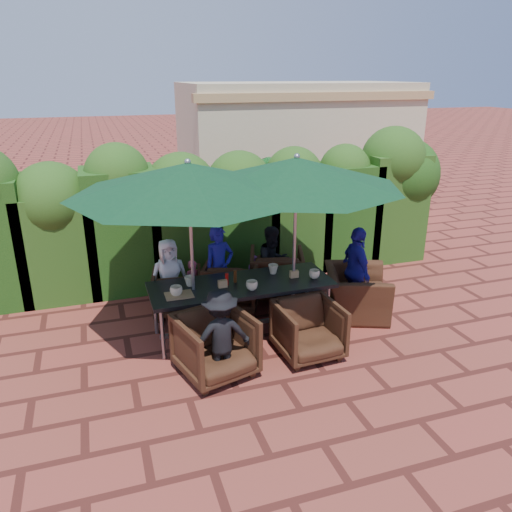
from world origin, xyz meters
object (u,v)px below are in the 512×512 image
object	(u,v)px
dining_table	(241,288)
chair_near_left	(216,343)
chair_far_right	(277,272)
chair_far_mid	(232,282)
umbrella_left	(188,179)
chair_far_left	(178,290)
umbrella_right	(296,173)
chair_end_right	(357,285)
chair_near_right	(309,327)

from	to	relation	value
dining_table	chair_near_left	distance (m)	1.09
chair_far_right	chair_far_mid	bearing A→B (deg)	28.92
dining_table	umbrella_left	world-z (taller)	umbrella_left
dining_table	chair_far_left	xyz separation A→B (m)	(-0.73, 0.91, -0.31)
umbrella_right	chair_end_right	distance (m)	2.05
dining_table	chair_far_mid	world-z (taller)	chair_far_mid
chair_near_left	chair_near_right	size ratio (longest dim) A/B	1.07
chair_far_mid	chair_far_right	xyz separation A→B (m)	(0.78, 0.14, 0.02)
chair_far_left	chair_far_right	bearing A→B (deg)	-166.07
chair_far_right	umbrella_right	bearing A→B (deg)	101.29
dining_table	chair_near_left	world-z (taller)	chair_near_left
chair_far_mid	umbrella_left	bearing A→B (deg)	72.32
umbrella_right	chair_near_left	bearing A→B (deg)	-147.57
chair_near_right	chair_end_right	bearing A→B (deg)	33.83
chair_far_left	umbrella_right	bearing A→B (deg)	158.83
chair_end_right	chair_far_mid	bearing A→B (deg)	86.36
umbrella_right	chair_near_right	size ratio (longest dim) A/B	3.58
chair_far_mid	chair_end_right	xyz separation A→B (m)	(1.70, -0.80, 0.04)
chair_far_left	chair_far_mid	size ratio (longest dim) A/B	0.89
dining_table	chair_near_right	xyz separation A→B (m)	(0.64, -0.83, -0.28)
dining_table	chair_far_mid	distance (m)	0.89
chair_near_right	chair_near_left	bearing A→B (deg)	178.97
chair_near_right	umbrella_right	bearing A→B (deg)	78.95
umbrella_right	chair_near_right	xyz separation A→B (m)	(-0.11, -0.80, -1.82)
chair_far_left	chair_far_mid	world-z (taller)	chair_far_mid
umbrella_right	chair_far_right	size ratio (longest dim) A/B	3.27
dining_table	chair_near_left	size ratio (longest dim) A/B	2.93
umbrella_left	chair_far_right	size ratio (longest dim) A/B	3.48
chair_far_mid	chair_end_right	size ratio (longest dim) A/B	0.80
chair_end_right	umbrella_right	bearing A→B (deg)	115.63
chair_far_left	chair_near_right	world-z (taller)	chair_near_right
chair_far_right	chair_near_right	xyz separation A→B (m)	(-0.24, -1.82, -0.04)
chair_far_left	chair_far_right	distance (m)	1.61
umbrella_left	chair_near_right	size ratio (longest dim) A/B	3.80
umbrella_right	chair_far_right	distance (m)	2.06
umbrella_right	chair_far_mid	world-z (taller)	umbrella_right
chair_near_right	chair_far_mid	bearing A→B (deg)	104.51
chair_far_mid	chair_near_left	bearing A→B (deg)	92.54
dining_table	chair_end_right	bearing A→B (deg)	1.37
chair_near_left	umbrella_left	bearing A→B (deg)	79.25
dining_table	chair_far_left	size ratio (longest dim) A/B	3.34
chair_near_right	chair_end_right	world-z (taller)	chair_end_right
chair_far_mid	chair_near_right	size ratio (longest dim) A/B	1.05
umbrella_right	chair_far_mid	distance (m)	2.10
dining_table	chair_near_right	world-z (taller)	chair_near_right
chair_near_right	umbrella_left	bearing A→B (deg)	143.95
dining_table	chair_far_right	size ratio (longest dim) A/B	2.88
umbrella_right	chair_far_right	world-z (taller)	umbrella_right
umbrella_left	chair_far_right	distance (m)	2.55
dining_table	umbrella_right	xyz separation A→B (m)	(0.75, -0.03, 1.54)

